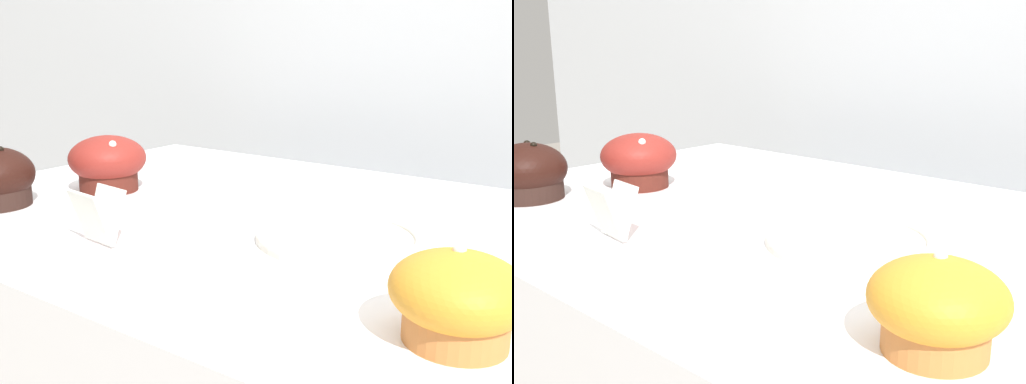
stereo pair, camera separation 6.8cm
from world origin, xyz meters
The scene contains 5 objects.
wall_back centered at (0.00, 0.60, 0.90)m, with size 3.20×0.10×1.80m, color silver.
muffin_front_center centered at (0.26, -0.19, 0.96)m, with size 0.10×0.10×0.07m.
muffin_back_right centered at (-0.30, -0.03, 0.97)m, with size 0.11×0.11×0.08m.
serving_plate centered at (0.08, -0.04, 0.93)m, with size 0.18×0.18×0.01m.
price_card centered at (-0.12, -0.20, 0.96)m, with size 0.05×0.05×0.06m.
Camera 1 is at (0.38, -0.59, 1.14)m, focal length 42.00 mm.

